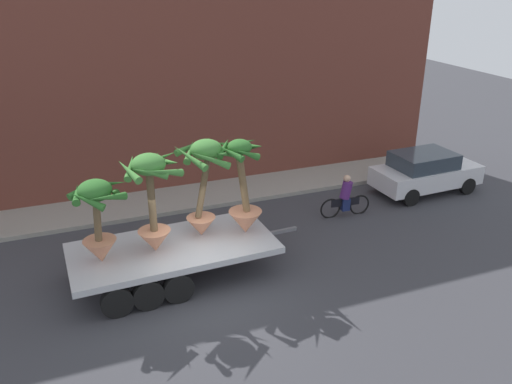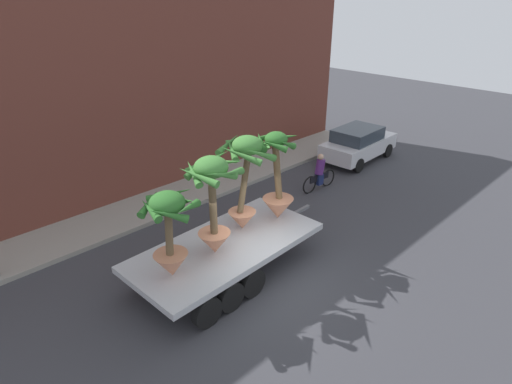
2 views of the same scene
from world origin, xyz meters
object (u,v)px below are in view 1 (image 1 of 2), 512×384
potted_palm_middle (98,218)px  potted_palm_extra (205,178)px  potted_palm_front (152,197)px  parked_car (425,171)px  flatbed_trailer (165,254)px  cyclist (346,198)px  potted_palm_rear (243,195)px

potted_palm_middle → potted_palm_extra: bearing=9.4°
potted_palm_front → parked_car: (10.74, 2.59, -1.73)m
potted_palm_front → potted_palm_extra: (1.53, 0.42, 0.13)m
flatbed_trailer → potted_palm_front: (-0.25, -0.12, 1.79)m
flatbed_trailer → potted_palm_middle: bearing=-173.8°
potted_palm_front → cyclist: (6.86, 1.81, -1.89)m
potted_palm_middle → parked_car: bearing=12.3°
potted_palm_front → parked_car: 11.18m
flatbed_trailer → potted_palm_front: 1.81m
potted_palm_extra → potted_palm_rear: bearing=-15.4°
potted_palm_rear → potted_palm_extra: size_ratio=1.00×
cyclist → parked_car: parked_car is taller
potted_palm_middle → potted_palm_front: potted_palm_front is taller
potted_palm_rear → potted_palm_extra: (-1.01, 0.28, 0.54)m
potted_palm_rear → potted_palm_extra: potted_palm_extra is taller
potted_palm_front → cyclist: size_ratio=1.48×
potted_palm_rear → cyclist: potted_palm_rear is taller
potted_palm_middle → cyclist: potted_palm_middle is taller
potted_palm_middle → potted_palm_front: size_ratio=0.82×
flatbed_trailer → potted_palm_extra: size_ratio=2.36×
potted_palm_rear → potted_palm_middle: size_ratio=1.24×
flatbed_trailer → potted_palm_rear: 2.67m
potted_palm_middle → cyclist: bearing=12.8°
cyclist → parked_car: bearing=11.3°
potted_palm_rear → cyclist: size_ratio=1.51×
potted_palm_extra → cyclist: 5.87m
flatbed_trailer → cyclist: size_ratio=3.57×
potted_palm_rear → potted_palm_middle: potted_palm_rear is taller
potted_palm_middle → parked_car: 12.48m
flatbed_trailer → parked_car: bearing=13.3°
potted_palm_front → flatbed_trailer: bearing=24.8°
potted_palm_front → potted_palm_extra: 1.59m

